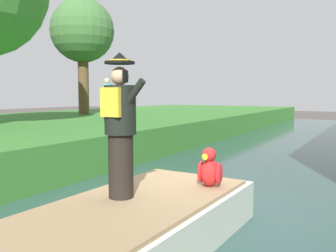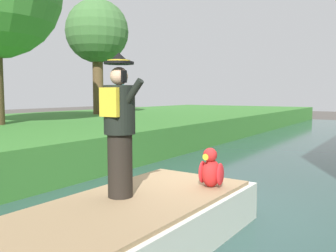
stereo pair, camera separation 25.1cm
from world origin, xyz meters
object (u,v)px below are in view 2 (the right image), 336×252
at_px(boat, 124,228).
at_px(person_bystander, 120,99).
at_px(parrot_plush, 211,170).
at_px(person_pirate, 120,126).
at_px(tree_tall, 97,33).

height_order(boat, person_bystander, person_bystander).
xyz_separation_m(parrot_plush, person_bystander, (-6.67, 5.79, 0.89)).
relative_size(boat, person_pirate, 2.29).
height_order(person_pirate, person_bystander, person_bystander).
height_order(boat, parrot_plush, parrot_plush).
relative_size(parrot_plush, tree_tall, 0.10).
bearing_deg(tree_tall, person_pirate, -44.94).
xyz_separation_m(person_pirate, parrot_plush, (0.76, 1.09, -0.68)).
distance_m(boat, tree_tall, 14.79).
distance_m(person_pirate, person_bystander, 9.07).
bearing_deg(boat, person_bystander, 130.92).
height_order(boat, person_pirate, person_pirate).
bearing_deg(person_bystander, tree_tall, 143.49).
xyz_separation_m(person_pirate, person_bystander, (-5.91, 6.88, 0.21)).
bearing_deg(person_pirate, parrot_plush, 70.42).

